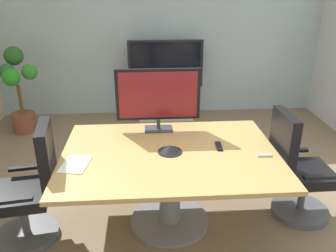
# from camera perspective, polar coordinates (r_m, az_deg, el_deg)

# --- Properties ---
(ground_plane) EXTENTS (6.95, 6.95, 0.00)m
(ground_plane) POSITION_cam_1_polar(r_m,az_deg,el_deg) (3.64, 0.89, -14.02)
(ground_plane) COLOR #7A664C
(wall_back_glass_partition) EXTENTS (5.50, 0.10, 2.62)m
(wall_back_glass_partition) POSITION_cam_1_polar(r_m,az_deg,el_deg) (5.94, -1.50, 14.51)
(wall_back_glass_partition) COLOR #9EB2B7
(wall_back_glass_partition) RESTS_ON ground
(conference_table) EXTENTS (1.93, 1.39, 0.76)m
(conference_table) POSITION_cam_1_polar(r_m,az_deg,el_deg) (3.20, 0.31, -7.09)
(conference_table) COLOR #B2894C
(conference_table) RESTS_ON ground
(office_chair_left) EXTENTS (0.63, 0.61, 1.09)m
(office_chair_left) POSITION_cam_1_polar(r_m,az_deg,el_deg) (3.32, -21.48, -10.33)
(office_chair_left) COLOR #4C4C51
(office_chair_left) RESTS_ON ground
(office_chair_right) EXTENTS (0.60, 0.58, 1.09)m
(office_chair_right) POSITION_cam_1_polar(r_m,az_deg,el_deg) (3.59, 20.29, -7.46)
(office_chair_right) COLOR #4C4C51
(office_chair_right) RESTS_ON ground
(tv_monitor) EXTENTS (0.84, 0.18, 0.64)m
(tv_monitor) POSITION_cam_1_polar(r_m,az_deg,el_deg) (3.46, -1.64, 4.91)
(tv_monitor) COLOR #333338
(tv_monitor) RESTS_ON conference_table
(wall_display_unit) EXTENTS (1.20, 0.36, 1.31)m
(wall_display_unit) POSITION_cam_1_polar(r_m,az_deg,el_deg) (5.80, -0.40, 5.45)
(wall_display_unit) COLOR #B7BABC
(wall_display_unit) RESTS_ON ground
(potted_plant) EXTENTS (0.55, 0.60, 1.27)m
(potted_plant) POSITION_cam_1_polar(r_m,az_deg,el_deg) (5.67, -23.35, 5.78)
(potted_plant) COLOR brown
(potted_plant) RESTS_ON ground
(conference_phone) EXTENTS (0.22, 0.22, 0.07)m
(conference_phone) POSITION_cam_1_polar(r_m,az_deg,el_deg) (3.11, 0.32, -3.79)
(conference_phone) COLOR black
(conference_phone) RESTS_ON conference_table
(remote_control) EXTENTS (0.06, 0.17, 0.02)m
(remote_control) POSITION_cam_1_polar(r_m,az_deg,el_deg) (3.24, 8.33, -3.28)
(remote_control) COLOR black
(remote_control) RESTS_ON conference_table
(whiteboard_marker) EXTENTS (0.13, 0.02, 0.02)m
(whiteboard_marker) POSITION_cam_1_polar(r_m,az_deg,el_deg) (3.16, 15.57, -4.69)
(whiteboard_marker) COLOR silver
(whiteboard_marker) RESTS_ON conference_table
(paper_notepad) EXTENTS (0.26, 0.33, 0.01)m
(paper_notepad) POSITION_cam_1_polar(r_m,az_deg,el_deg) (3.02, -14.98, -6.09)
(paper_notepad) COLOR white
(paper_notepad) RESTS_ON conference_table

